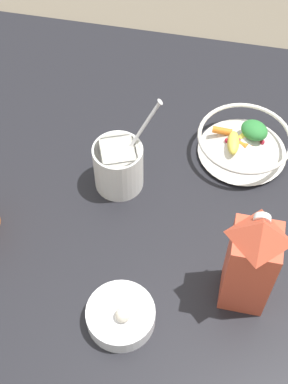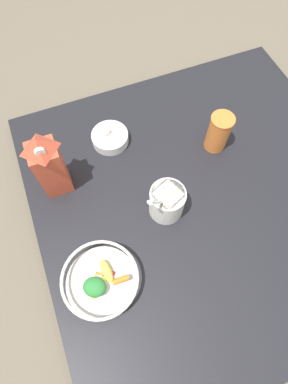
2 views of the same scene
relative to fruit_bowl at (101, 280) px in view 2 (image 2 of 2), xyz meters
name	(u,v)px [view 2 (image 2 of 2)]	position (x,y,z in m)	size (l,w,h in m)	color
ground_plane	(203,199)	(0.43, 0.15, -0.08)	(6.00, 6.00, 0.00)	#665B4C
countertop	(204,197)	(0.43, 0.15, -0.06)	(1.16, 1.16, 0.04)	black
fruit_bowl	(101,280)	(0.00, 0.00, 0.00)	(0.23, 0.23, 0.09)	silver
milk_carton	(49,165)	(-0.04, 0.38, 0.09)	(0.09, 0.09, 0.27)	#CC4C33
yogurt_tub	(167,202)	(0.28, 0.15, 0.03)	(0.15, 0.12, 0.24)	white
drinking_cup	(219,132)	(0.55, 0.33, 0.04)	(0.08, 0.08, 0.15)	orange
garlic_bowl	(110,138)	(0.19, 0.49, -0.02)	(0.14, 0.14, 0.07)	white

